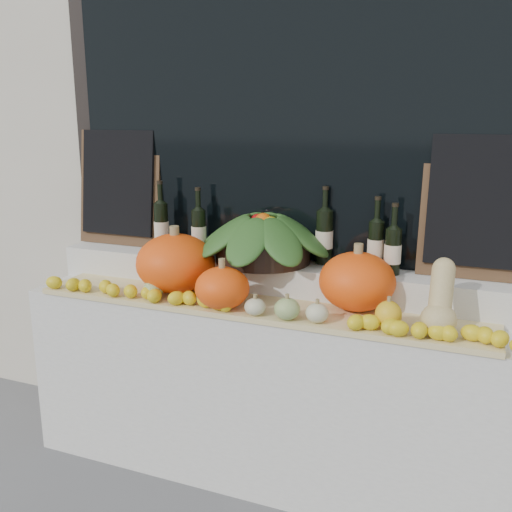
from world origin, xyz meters
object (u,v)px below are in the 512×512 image
(butternut_squash, at_px, (440,302))
(produce_bowl, at_px, (263,237))
(pumpkin_right, at_px, (357,281))
(pumpkin_left, at_px, (176,263))
(wine_bottle_tall, at_px, (324,236))

(butternut_squash, height_order, produce_bowl, produce_bowl)
(pumpkin_right, bearing_deg, pumpkin_left, -175.95)
(pumpkin_left, bearing_deg, butternut_squash, -4.01)
(pumpkin_left, height_order, produce_bowl, produce_bowl)
(pumpkin_left, xyz_separation_m, wine_bottle_tall, (0.65, 0.28, 0.13))
(pumpkin_left, height_order, wine_bottle_tall, wine_bottle_tall)
(pumpkin_left, distance_m, produce_bowl, 0.44)
(pumpkin_right, relative_size, wine_bottle_tall, 0.90)
(produce_bowl, distance_m, wine_bottle_tall, 0.29)
(butternut_squash, relative_size, wine_bottle_tall, 0.77)
(pumpkin_left, distance_m, wine_bottle_tall, 0.72)
(pumpkin_right, relative_size, butternut_squash, 1.16)
(produce_bowl, height_order, wine_bottle_tall, wine_bottle_tall)
(pumpkin_right, xyz_separation_m, produce_bowl, (-0.49, 0.14, 0.13))
(pumpkin_right, height_order, butternut_squash, butternut_squash)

